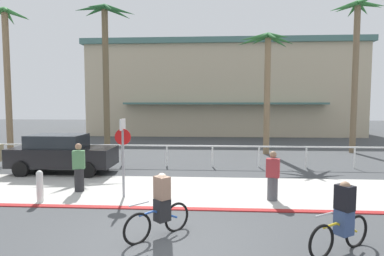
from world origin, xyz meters
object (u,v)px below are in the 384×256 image
object	(u,v)px
stop_sign_bike_lane	(123,146)
cyclist_blue_0	(160,207)
pedestrian_1	(79,169)
bollard_0	(40,186)
palm_tree_3	(356,41)
palm_tree_0	(6,48)
cyclist_yellow_1	(342,219)
pedestrian_0	(273,178)
car_black_1	(62,153)
palm_tree_2	(267,60)
palm_tree_1	(106,45)

from	to	relation	value
stop_sign_bike_lane	cyclist_blue_0	distance (m)	3.56
stop_sign_bike_lane	pedestrian_1	bearing A→B (deg)	161.69
bollard_0	palm_tree_3	bearing A→B (deg)	38.06
palm_tree_0	bollard_0	bearing A→B (deg)	-53.19
palm_tree_3	cyclist_blue_0	bearing A→B (deg)	-126.59
cyclist_yellow_1	pedestrian_0	world-z (taller)	pedestrian_0
bollard_0	car_black_1	world-z (taller)	car_black_1
pedestrian_1	cyclist_yellow_1	bearing A→B (deg)	-29.27
car_black_1	pedestrian_1	size ratio (longest dim) A/B	2.61
cyclist_blue_0	pedestrian_0	world-z (taller)	pedestrian_0
stop_sign_bike_lane	pedestrian_1	distance (m)	2.02
palm_tree_2	palm_tree_0	bearing A→B (deg)	-176.87
cyclist_blue_0	pedestrian_1	xyz separation A→B (m)	(-3.41, 3.55, 0.08)
stop_sign_bike_lane	car_black_1	distance (m)	5.12
palm_tree_2	pedestrian_1	size ratio (longest dim) A/B	4.25
car_black_1	palm_tree_1	bearing A→B (deg)	87.12
palm_tree_0	pedestrian_0	bearing A→B (deg)	-31.52
palm_tree_0	pedestrian_1	distance (m)	12.43
palm_tree_0	pedestrian_1	bearing A→B (deg)	-46.33
cyclist_blue_0	palm_tree_2	bearing A→B (deg)	70.63
palm_tree_1	palm_tree_0	bearing A→B (deg)	-178.16
palm_tree_1	pedestrian_0	xyz separation A→B (m)	(8.18, -8.88, -5.75)
cyclist_yellow_1	pedestrian_1	distance (m)	8.35
car_black_1	pedestrian_0	distance (m)	9.16
cyclist_yellow_1	pedestrian_0	bearing A→B (deg)	103.05
palm_tree_1	pedestrian_1	world-z (taller)	palm_tree_1
cyclist_blue_0	pedestrian_1	size ratio (longest dim) A/B	0.89
palm_tree_0	palm_tree_1	distance (m)	5.99
palm_tree_3	palm_tree_2	bearing A→B (deg)	-172.44
palm_tree_1	palm_tree_3	size ratio (longest dim) A/B	0.96
car_black_1	cyclist_yellow_1	distance (m)	11.59
bollard_0	palm_tree_1	bearing A→B (deg)	95.89
palm_tree_0	car_black_1	bearing A→B (deg)	-42.02
stop_sign_bike_lane	cyclist_yellow_1	xyz separation A→B (m)	(5.57, -3.51, -0.98)
palm_tree_0	pedestrian_0	size ratio (longest dim) A/B	5.51
bollard_0	pedestrian_1	xyz separation A→B (m)	(0.71, 1.26, 0.26)
pedestrian_0	palm_tree_0	bearing A→B (deg)	148.48
bollard_0	palm_tree_0	distance (m)	13.00
palm_tree_1	car_black_1	distance (m)	7.74
palm_tree_0	cyclist_blue_0	xyz separation A→B (m)	(11.09, -11.60, -5.61)
bollard_0	pedestrian_1	size ratio (longest dim) A/B	0.59
palm_tree_1	cyclist_yellow_1	distance (m)	16.30
cyclist_blue_0	stop_sign_bike_lane	bearing A→B (deg)	119.60
palm_tree_1	palm_tree_2	world-z (taller)	palm_tree_1
palm_tree_1	pedestrian_0	world-z (taller)	palm_tree_1
palm_tree_3	stop_sign_bike_lane	bearing A→B (deg)	-138.38
palm_tree_3	cyclist_yellow_1	xyz separation A→B (m)	(-5.89, -13.70, -6.08)
car_black_1	pedestrian_0	size ratio (longest dim) A/B	2.79
palm_tree_3	pedestrian_1	world-z (taller)	palm_tree_3
stop_sign_bike_lane	cyclist_yellow_1	size ratio (longest dim) A/B	1.64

